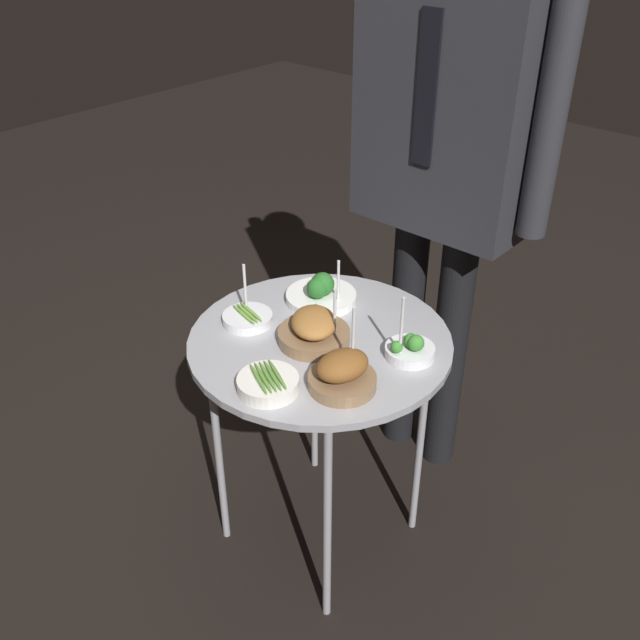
% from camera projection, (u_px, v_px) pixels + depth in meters
% --- Properties ---
extents(ground_plane, '(8.00, 8.00, 0.00)m').
position_uv_depth(ground_plane, '(320.00, 530.00, 2.00)').
color(ground_plane, black).
extents(serving_cart, '(0.61, 0.61, 0.65)m').
position_uv_depth(serving_cart, '(320.00, 356.00, 1.68)').
color(serving_cart, '#939399').
rests_on(serving_cart, ground_plane).
extents(bowl_roast_mid_right, '(0.17, 0.17, 0.15)m').
position_uv_depth(bowl_roast_mid_right, '(315.00, 331.00, 1.62)').
color(bowl_roast_mid_right, brown).
rests_on(bowl_roast_mid_right, serving_cart).
extents(bowl_broccoli_front_center, '(0.18, 0.18, 0.13)m').
position_uv_depth(bowl_broccoli_front_center, '(321.00, 291.00, 1.78)').
color(bowl_broccoli_front_center, white).
rests_on(bowl_broccoli_front_center, serving_cart).
extents(bowl_broccoli_back_left, '(0.11, 0.11, 0.16)m').
position_uv_depth(bowl_broccoli_back_left, '(410.00, 349.00, 1.58)').
color(bowl_broccoli_back_left, silver).
rests_on(bowl_broccoli_back_left, serving_cart).
extents(bowl_asparagus_near_rim, '(0.13, 0.13, 0.04)m').
position_uv_depth(bowl_asparagus_near_rim, '(268.00, 383.00, 1.48)').
color(bowl_asparagus_near_rim, silver).
rests_on(bowl_asparagus_near_rim, serving_cart).
extents(bowl_asparagus_far_rim, '(0.12, 0.12, 0.14)m').
position_uv_depth(bowl_asparagus_far_rim, '(248.00, 318.00, 1.70)').
color(bowl_asparagus_far_rim, silver).
rests_on(bowl_asparagus_far_rim, serving_cart).
extents(bowl_roast_front_left, '(0.14, 0.14, 0.18)m').
position_uv_depth(bowl_roast_front_left, '(342.00, 373.00, 1.48)').
color(bowl_roast_front_left, brown).
rests_on(bowl_roast_front_left, serving_cart).
extents(waiter_figure, '(0.58, 0.22, 1.58)m').
position_uv_depth(waiter_figure, '(447.00, 140.00, 1.76)').
color(waiter_figure, black).
rests_on(waiter_figure, ground_plane).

